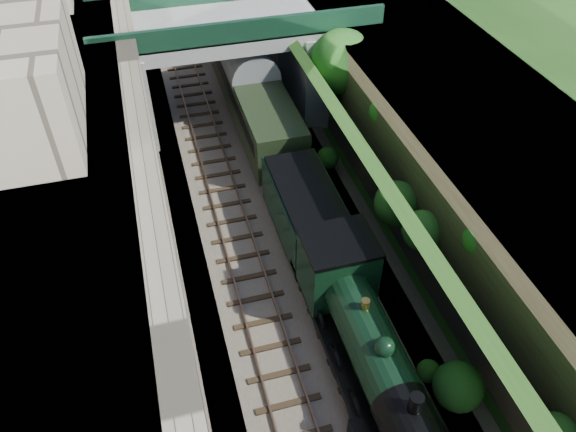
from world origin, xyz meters
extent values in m
cube|color=#473F38|center=(0.00, 20.00, 0.10)|extent=(10.00, 90.00, 0.20)
cube|color=#756B56|center=(-5.50, 20.00, 3.50)|extent=(1.00, 90.00, 7.00)
cube|color=#262628|center=(-9.00, 20.00, 3.50)|extent=(6.00, 90.00, 7.00)
cube|color=#262628|center=(9.50, 20.00, 3.12)|extent=(8.00, 90.00, 6.25)
cube|color=#1E4714|center=(5.00, 20.00, 2.70)|extent=(4.02, 90.00, 6.36)
sphere|color=#194C14|center=(3.93, 1.80, 1.16)|extent=(1.86, 1.86, 1.86)
sphere|color=#194C14|center=(6.10, 5.34, 4.69)|extent=(1.56, 1.56, 1.56)
sphere|color=#194C14|center=(5.11, 7.86, 3.08)|extent=(1.75, 1.75, 1.75)
sphere|color=#194C14|center=(4.95, 10.00, 2.82)|extent=(2.11, 2.11, 2.11)
sphere|color=#194C14|center=(6.10, 14.63, 4.69)|extent=(1.55, 1.55, 1.55)
sphere|color=#194C14|center=(3.90, 16.33, 1.12)|extent=(1.23, 1.23, 1.23)
sphere|color=#194C14|center=(6.27, 19.77, 4.97)|extent=(1.72, 1.72, 1.72)
sphere|color=#194C14|center=(5.18, 23.36, 3.19)|extent=(1.61, 1.61, 1.61)
sphere|color=#194C14|center=(6.24, 25.83, 4.92)|extent=(2.37, 2.37, 2.37)
sphere|color=#194C14|center=(5.84, 28.18, 4.27)|extent=(1.45, 1.45, 1.45)
sphere|color=#194C14|center=(3.71, 32.59, 0.80)|extent=(2.20, 2.20, 2.20)
cube|color=black|center=(-2.00, 20.00, 0.24)|extent=(2.50, 90.00, 0.07)
cube|color=brown|center=(-2.72, 20.00, 0.33)|extent=(0.08, 90.00, 0.14)
cube|color=brown|center=(-1.28, 20.00, 0.33)|extent=(0.08, 90.00, 0.14)
cube|color=black|center=(1.20, 20.00, 0.24)|extent=(2.50, 90.00, 0.07)
cube|color=brown|center=(0.48, 20.00, 0.33)|extent=(0.08, 90.00, 0.14)
cube|color=brown|center=(1.92, 20.00, 0.33)|extent=(0.08, 90.00, 0.14)
cube|color=gray|center=(0.50, 24.00, 5.70)|extent=(16.00, 6.00, 0.90)
cube|color=#163E28|center=(0.50, 21.15, 6.65)|extent=(16.00, 0.30, 1.20)
cube|color=gray|center=(-5.50, 24.00, 2.85)|extent=(1.40, 6.40, 5.70)
cube|color=gray|center=(5.20, 24.00, 2.85)|extent=(2.40, 6.40, 5.70)
cube|color=gray|center=(-9.50, 14.00, 9.00)|extent=(4.00, 8.00, 4.00)
cylinder|color=black|center=(5.80, 19.91, 2.20)|extent=(0.30, 0.30, 4.40)
sphere|color=#194C14|center=(5.80, 19.91, 4.80)|extent=(3.60, 3.60, 3.60)
sphere|color=#194C14|center=(6.30, 20.71, 4.20)|extent=(2.40, 2.40, 2.40)
cube|color=black|center=(1.20, 3.53, 0.50)|extent=(2.40, 8.40, 0.60)
cube|color=black|center=(1.20, 4.53, 1.05)|extent=(2.70, 10.00, 0.35)
cylinder|color=black|center=(1.20, 3.73, 2.35)|extent=(1.90, 5.60, 1.90)
cylinder|color=black|center=(1.20, 0.43, 2.35)|extent=(1.96, 1.80, 1.96)
cylinder|color=black|center=(1.20, 0.43, 3.55)|extent=(0.44, 0.44, 0.90)
sphere|color=black|center=(1.20, 2.73, 3.35)|extent=(0.76, 0.76, 0.76)
cylinder|color=#A57F33|center=(1.20, 4.53, 3.45)|extent=(0.32, 0.32, 0.50)
cube|color=black|center=(1.20, 7.33, 2.50)|extent=(2.75, 2.40, 2.80)
cube|color=black|center=(1.20, 7.33, 3.95)|extent=(2.85, 2.50, 0.15)
cube|color=black|center=(2.45, 0.93, 0.85)|extent=(0.60, 1.40, 0.90)
cube|color=black|center=(1.20, 11.73, 0.45)|extent=(2.30, 6.00, 0.50)
cube|color=black|center=(1.20, 11.73, 0.70)|extent=(2.60, 6.00, 0.50)
cube|color=black|center=(1.20, 11.73, 1.90)|extent=(2.70, 6.00, 2.40)
cube|color=black|center=(1.20, 11.73, 3.15)|extent=(2.50, 5.60, 0.20)
cube|color=black|center=(1.20, 24.33, 0.40)|extent=(2.30, 17.00, 0.40)
cube|color=black|center=(1.20, 24.33, 0.65)|extent=(2.50, 17.00, 0.50)
cube|color=black|center=(1.20, 24.33, 2.15)|extent=(2.80, 18.00, 2.70)
cube|color=slate|center=(1.20, 24.33, 3.65)|extent=(2.90, 18.00, 0.50)
camera|label=1|loc=(-4.92, -7.02, 19.21)|focal=35.00mm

